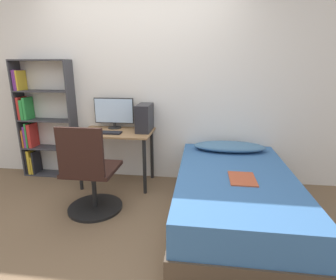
{
  "coord_description": "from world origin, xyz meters",
  "views": [
    {
      "loc": [
        0.83,
        -2.04,
        1.53
      ],
      "look_at": [
        0.47,
        0.7,
        0.75
      ],
      "focal_mm": 28.0,
      "sensor_mm": 36.0,
      "label": 1
    }
  ],
  "objects": [
    {
      "name": "ground_plane",
      "position": [
        0.0,
        0.0,
        0.0
      ],
      "size": [
        14.0,
        14.0,
        0.0
      ],
      "primitive_type": "plane",
      "color": "brown"
    },
    {
      "name": "wall_back",
      "position": [
        0.0,
        1.43,
        1.25
      ],
      "size": [
        8.0,
        0.05,
        2.5
      ],
      "color": "silver",
      "rests_on": "ground_plane"
    },
    {
      "name": "desk",
      "position": [
        -0.26,
        1.11,
        0.6
      ],
      "size": [
        0.93,
        0.57,
        0.72
      ],
      "color": "#997047",
      "rests_on": "ground_plane"
    },
    {
      "name": "bookshelf",
      "position": [
        -1.44,
        1.28,
        0.75
      ],
      "size": [
        0.78,
        0.23,
        1.62
      ],
      "color": "#38383D",
      "rests_on": "ground_plane"
    },
    {
      "name": "office_chair",
      "position": [
        -0.31,
        0.38,
        0.37
      ],
      "size": [
        0.59,
        0.59,
        0.98
      ],
      "color": "black",
      "rests_on": "ground_plane"
    },
    {
      "name": "bed",
      "position": [
        1.18,
        0.43,
        0.25
      ],
      "size": [
        1.16,
        1.95,
        0.51
      ],
      "color": "#4C3D2D",
      "rests_on": "ground_plane"
    },
    {
      "name": "pillow",
      "position": [
        1.18,
        1.14,
        0.57
      ],
      "size": [
        0.88,
        0.36,
        0.11
      ],
      "color": "teal",
      "rests_on": "bed"
    },
    {
      "name": "magazine",
      "position": [
        1.22,
        0.28,
        0.52
      ],
      "size": [
        0.24,
        0.32,
        0.01
      ],
      "color": "#B24C2D",
      "rests_on": "bed"
    },
    {
      "name": "monitor",
      "position": [
        -0.34,
        1.3,
        0.94
      ],
      "size": [
        0.54,
        0.18,
        0.41
      ],
      "color": "black",
      "rests_on": "desk"
    },
    {
      "name": "keyboard",
      "position": [
        -0.35,
        1.0,
        0.73
      ],
      "size": [
        0.39,
        0.13,
        0.02
      ],
      "color": "black",
      "rests_on": "desk"
    },
    {
      "name": "pc_tower",
      "position": [
        0.1,
        1.19,
        0.89
      ],
      "size": [
        0.17,
        0.38,
        0.34
      ],
      "color": "#232328",
      "rests_on": "desk"
    },
    {
      "name": "phone",
      "position": [
        -0.64,
        1.09,
        0.73
      ],
      "size": [
        0.07,
        0.14,
        0.01
      ],
      "color": "#B7B7BC",
      "rests_on": "desk"
    }
  ]
}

